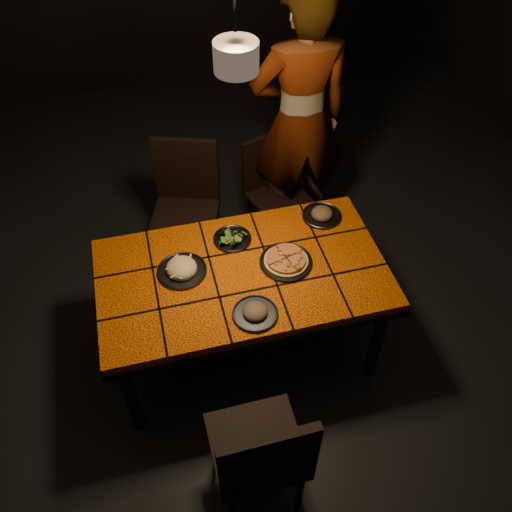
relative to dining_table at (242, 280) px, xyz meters
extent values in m
cube|color=black|center=(0.00, 0.00, -0.69)|extent=(6.00, 7.00, 0.04)
cube|color=#E75A07|center=(0.00, 0.00, 0.05)|extent=(1.60, 0.90, 0.05)
cube|color=black|center=(0.00, 0.00, 0.01)|extent=(1.62, 0.92, 0.04)
cylinder|color=black|center=(-0.72, -0.37, -0.34)|extent=(0.07, 0.07, 0.66)
cylinder|color=black|center=(0.72, -0.37, -0.34)|extent=(0.07, 0.07, 0.66)
cylinder|color=black|center=(-0.72, 0.37, -0.34)|extent=(0.07, 0.07, 0.66)
cylinder|color=black|center=(0.72, 0.37, -0.34)|extent=(0.07, 0.07, 0.66)
cube|color=black|center=(-0.14, -0.87, -0.20)|extent=(0.44, 0.44, 0.04)
cube|color=black|center=(-0.14, -1.07, 0.06)|extent=(0.44, 0.05, 0.48)
cylinder|color=black|center=(0.03, -0.69, -0.45)|extent=(0.04, 0.04, 0.45)
cylinder|color=black|center=(-0.32, -0.69, -0.45)|extent=(0.04, 0.04, 0.45)
cylinder|color=black|center=(0.04, -1.04, -0.45)|extent=(0.04, 0.04, 0.45)
cylinder|color=black|center=(-0.32, -1.05, -0.45)|extent=(0.04, 0.04, 0.45)
cube|color=black|center=(-0.21, 0.82, -0.20)|extent=(0.56, 0.56, 0.04)
cube|color=black|center=(-0.15, 1.00, 0.06)|extent=(0.43, 0.18, 0.48)
cylinder|color=black|center=(-0.44, 0.71, -0.45)|extent=(0.04, 0.04, 0.45)
cylinder|color=black|center=(-0.10, 0.59, -0.45)|extent=(0.04, 0.04, 0.45)
cylinder|color=black|center=(-0.32, 1.04, -0.45)|extent=(0.04, 0.04, 0.45)
cylinder|color=black|center=(0.01, 0.93, -0.45)|extent=(0.04, 0.04, 0.45)
cube|color=black|center=(0.48, 0.92, -0.26)|extent=(0.48, 0.48, 0.04)
cube|color=black|center=(0.43, 1.08, -0.03)|extent=(0.38, 0.15, 0.42)
cylinder|color=black|center=(0.38, 0.72, -0.47)|extent=(0.03, 0.03, 0.39)
cylinder|color=black|center=(0.68, 0.82, -0.47)|extent=(0.03, 0.03, 0.39)
cylinder|color=black|center=(0.29, 1.02, -0.47)|extent=(0.03, 0.03, 0.39)
cylinder|color=black|center=(0.58, 1.11, -0.47)|extent=(0.03, 0.03, 0.39)
imported|color=brown|center=(0.65, 1.05, 0.28)|extent=(0.71, 0.48, 1.90)
cylinder|color=black|center=(0.00, 0.00, 1.33)|extent=(0.18, 0.18, 0.12)
cylinder|color=#3A3B40|center=(0.25, 0.00, 0.08)|extent=(0.30, 0.30, 0.01)
torus|color=#3A3B40|center=(0.25, 0.00, 0.09)|extent=(0.30, 0.30, 0.01)
cylinder|color=tan|center=(0.25, 0.00, 0.10)|extent=(0.31, 0.31, 0.01)
cylinder|color=orange|center=(0.25, 0.00, 0.11)|extent=(0.28, 0.28, 0.02)
cylinder|color=#3A3B40|center=(-0.32, 0.08, 0.08)|extent=(0.27, 0.27, 0.01)
torus|color=#3A3B40|center=(-0.32, 0.08, 0.09)|extent=(0.28, 0.28, 0.01)
ellipsoid|color=#CFB988|center=(-0.32, 0.08, 0.11)|extent=(0.16, 0.16, 0.09)
cylinder|color=#3A3B40|center=(0.00, 0.25, 0.08)|extent=(0.22, 0.22, 0.01)
torus|color=#3A3B40|center=(0.00, 0.25, 0.09)|extent=(0.22, 0.22, 0.01)
cylinder|color=#3A3B40|center=(-0.01, -0.31, 0.08)|extent=(0.24, 0.24, 0.01)
torus|color=#3A3B40|center=(-0.01, -0.31, 0.09)|extent=(0.24, 0.24, 0.01)
ellipsoid|color=brown|center=(-0.01, -0.31, 0.11)|extent=(0.14, 0.14, 0.08)
cylinder|color=#3A3B40|center=(0.57, 0.31, 0.08)|extent=(0.24, 0.24, 0.01)
torus|color=#3A3B40|center=(0.57, 0.31, 0.09)|extent=(0.24, 0.24, 0.01)
ellipsoid|color=brown|center=(0.57, 0.31, 0.11)|extent=(0.14, 0.14, 0.08)
camera|label=1|loc=(-0.42, -1.95, 2.33)|focal=38.00mm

